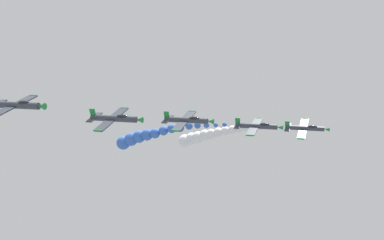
{
  "coord_description": "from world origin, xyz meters",
  "views": [
    {
      "loc": [
        74.82,
        28.57,
        115.49
      ],
      "look_at": [
        0.0,
        0.0,
        105.41
      ],
      "focal_mm": 38.28,
      "sensor_mm": 36.0,
      "label": 1
    }
  ],
  "objects_px": {
    "airplane_left_inner": "(257,126)",
    "airplane_lead": "(306,128)",
    "airplane_right_outer": "(16,105)",
    "airplane_right_inner": "(187,120)",
    "airplane_left_outer": "(114,118)"
  },
  "relations": [
    {
      "from": "airplane_left_inner",
      "to": "airplane_lead",
      "type": "bearing_deg",
      "value": 146.34
    },
    {
      "from": "airplane_lead",
      "to": "airplane_right_outer",
      "type": "distance_m",
      "value": 64.7
    },
    {
      "from": "airplane_right_inner",
      "to": "airplane_left_inner",
      "type": "bearing_deg",
      "value": 137.21
    },
    {
      "from": "airplane_lead",
      "to": "airplane_right_outer",
      "type": "xyz_separation_m",
      "value": [
        50.68,
        -39.31,
        8.51
      ]
    },
    {
      "from": "airplane_right_inner",
      "to": "airplane_right_outer",
      "type": "relative_size",
      "value": 1.0
    },
    {
      "from": "airplane_lead",
      "to": "airplane_left_inner",
      "type": "bearing_deg",
      "value": -33.66
    },
    {
      "from": "airplane_lead",
      "to": "airplane_right_outer",
      "type": "bearing_deg",
      "value": -37.8
    },
    {
      "from": "airplane_lead",
      "to": "airplane_left_outer",
      "type": "bearing_deg",
      "value": -36.93
    },
    {
      "from": "airplane_left_inner",
      "to": "airplane_left_outer",
      "type": "distance_m",
      "value": 32.45
    },
    {
      "from": "airplane_right_outer",
      "to": "airplane_left_inner",
      "type": "bearing_deg",
      "value": 140.81
    },
    {
      "from": "airplane_right_inner",
      "to": "airplane_left_outer",
      "type": "distance_m",
      "value": 15.52
    },
    {
      "from": "airplane_right_outer",
      "to": "airplane_left_outer",
      "type": "bearing_deg",
      "value": 139.54
    },
    {
      "from": "airplane_right_inner",
      "to": "airplane_right_outer",
      "type": "xyz_separation_m",
      "value": [
        24.85,
        -18.9,
        4.45
      ]
    },
    {
      "from": "airplane_lead",
      "to": "airplane_left_inner",
      "type": "distance_m",
      "value": 16.24
    },
    {
      "from": "airplane_left_inner",
      "to": "airplane_right_inner",
      "type": "distance_m",
      "value": 17.03
    }
  ]
}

